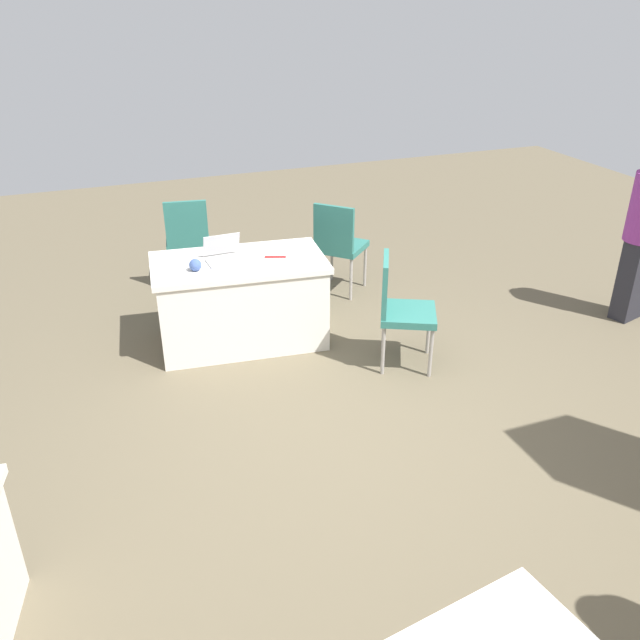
% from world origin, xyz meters
% --- Properties ---
extents(ground_plane, '(14.40, 14.40, 0.00)m').
position_xyz_m(ground_plane, '(0.00, 0.00, 0.00)').
color(ground_plane, brown).
extents(table_foreground, '(1.54, 0.94, 0.77)m').
position_xyz_m(table_foreground, '(0.26, -1.54, 0.39)').
color(table_foreground, silver).
rests_on(table_foreground, ground).
extents(chair_near_front, '(0.59, 0.59, 0.94)m').
position_xyz_m(chair_near_front, '(-0.84, -0.70, 0.54)').
color(chair_near_front, '#9E9993').
rests_on(chair_near_front, ground).
extents(chair_tucked_right, '(0.50, 0.50, 0.95)m').
position_xyz_m(chair_tucked_right, '(0.46, -2.91, 0.54)').
color(chair_tucked_right, '#9E9993').
rests_on(chair_tucked_right, ground).
extents(chair_aisle, '(0.62, 0.62, 0.96)m').
position_xyz_m(chair_aisle, '(-0.92, -2.20, 0.55)').
color(chair_aisle, '#9E9993').
rests_on(chair_aisle, ground).
extents(laptop_silver, '(0.33, 0.31, 0.21)m').
position_xyz_m(laptop_silver, '(0.37, -1.57, 0.81)').
color(laptop_silver, silver).
rests_on(laptop_silver, table_foreground).
extents(yarn_ball, '(0.10, 0.10, 0.10)m').
position_xyz_m(yarn_ball, '(0.65, -1.44, 0.82)').
color(yarn_ball, '#3F5999').
rests_on(yarn_ball, table_foreground).
extents(scissors_red, '(0.18, 0.09, 0.01)m').
position_xyz_m(scissors_red, '(-0.05, -1.49, 0.77)').
color(scissors_red, red).
rests_on(scissors_red, table_foreground).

